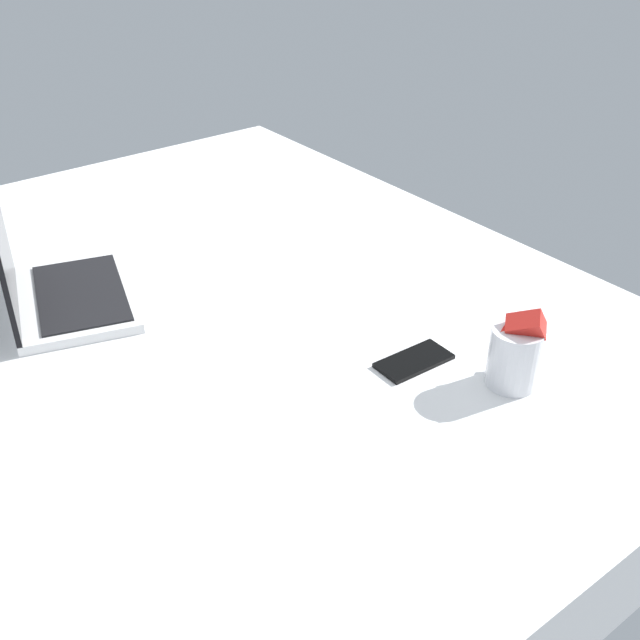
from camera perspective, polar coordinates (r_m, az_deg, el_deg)
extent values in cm
cube|color=white|center=(164.36, -7.22, -1.30)|extent=(180.00, 140.00, 18.00)
cube|color=silver|center=(164.81, -17.72, 1.49)|extent=(38.21, 31.50, 2.00)
cube|color=black|center=(164.26, -17.27, 1.95)|extent=(32.66, 24.60, 0.40)
cube|color=black|center=(159.86, -22.27, 4.29)|extent=(31.90, 10.42, 21.00)
cylinder|color=silver|center=(135.79, 14.15, -2.65)|extent=(9.00, 9.00, 11.00)
cube|color=blue|center=(138.22, 13.92, -3.07)|extent=(8.09, 7.92, 5.72)
cube|color=#268C33|center=(135.74, 13.95, -2.72)|extent=(7.78, 7.76, 5.55)
cube|color=#268C33|center=(135.61, 13.80, -1.67)|extent=(6.59, 6.98, 5.27)
cube|color=red|center=(133.39, 14.39, -1.30)|extent=(7.11, 6.04, 3.95)
cube|color=red|center=(132.76, 14.96, -0.49)|extent=(7.45, 7.49, 6.76)
cube|color=black|center=(140.58, 6.95, -3.02)|extent=(7.29, 14.23, 0.80)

